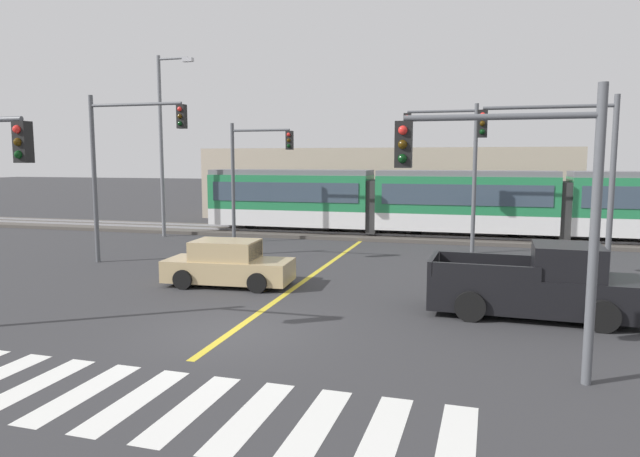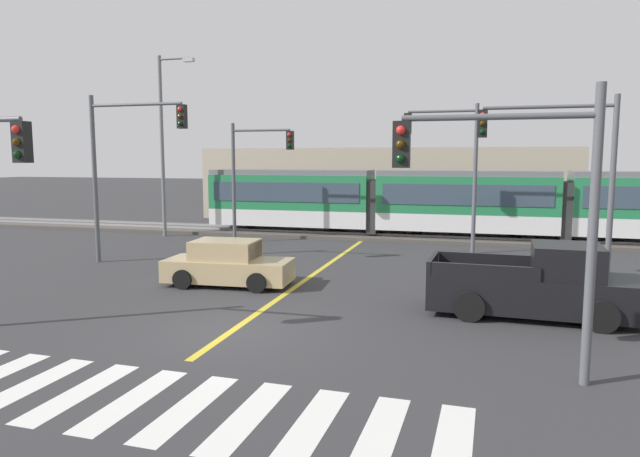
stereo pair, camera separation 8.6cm
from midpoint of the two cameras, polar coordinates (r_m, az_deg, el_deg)
The scene contains 23 objects.
ground_plane at distance 14.32m, azimuth -8.77°, elevation -10.19°, with size 200.00×200.00×0.00m, color #333335.
track_bed at distance 31.24m, azimuth 4.92°, elevation -0.63°, with size 120.00×4.00×0.18m, color #4C4742.
rail_near at distance 30.52m, azimuth 4.68°, elevation -0.54°, with size 120.00×0.08×0.10m, color #939399.
rail_far at distance 31.93m, azimuth 5.16°, elevation -0.22°, with size 120.00×0.08×0.10m, color #939399.
light_rail_tram at distance 30.52m, azimuth 14.43°, elevation 2.69°, with size 28.00×2.64×3.43m.
crosswalk_stripe_3 at distance 12.26m, azimuth -26.72°, elevation -13.82°, with size 0.56×2.80×0.01m, color silver.
crosswalk_stripe_4 at distance 11.57m, azimuth -22.64°, elevation -14.88°, with size 0.56×2.80×0.01m, color silver.
crosswalk_stripe_5 at distance 10.93m, azimuth -18.01°, elevation -15.97°, with size 0.56×2.80×0.01m, color silver.
crosswalk_stripe_6 at distance 10.38m, azimuth -12.80°, elevation -17.07°, with size 0.56×2.80×0.01m, color silver.
crosswalk_stripe_7 at distance 9.92m, azimuth -6.99°, elevation -18.13°, with size 0.56×2.80×0.01m, color silver.
crosswalk_stripe_8 at distance 9.56m, azimuth -0.60°, elevation -19.08°, with size 0.56×2.80×0.01m, color silver.
crosswalk_stripe_9 at distance 9.32m, azimuth 6.26°, elevation -19.84°, with size 0.56×2.80×0.01m, color silver.
crosswalk_stripe_10 at distance 9.21m, azimuth 13.45°, elevation -20.35°, with size 0.56×2.80×0.01m, color silver.
lane_centre_line at distance 20.64m, azimuth -0.79°, elevation -4.78°, with size 0.20×18.11×0.01m, color gold.
sedan_crossing at distance 19.31m, azimuth -9.05°, elevation -3.58°, with size 4.30×2.12×1.52m.
pickup_truck at distance 16.32m, azimuth 21.07°, elevation -5.39°, with size 5.47×2.39×1.98m.
traffic_light_mid_right at distance 19.95m, azimuth 23.39°, elevation 6.29°, with size 4.25×0.38×6.20m.
traffic_light_mid_left at distance 24.01m, azimuth -19.01°, elevation 7.20°, with size 4.25×0.38×6.72m.
traffic_light_far_right at distance 26.16m, azimuth 13.17°, elevation 7.12°, with size 3.25×0.38×6.61m.
traffic_light_near_right at distance 11.25m, azimuth 19.42°, elevation 3.62°, with size 3.75×0.38×5.55m.
traffic_light_far_left at distance 28.56m, azimuth -6.60°, elevation 6.40°, with size 3.25×0.38×5.97m.
street_lamp_west at distance 32.03m, azimuth -15.20°, elevation 8.86°, with size 2.11×0.28×9.63m.
building_backdrop_far at distance 40.56m, azimuth 6.56°, elevation 4.47°, with size 25.22×6.00×4.94m, color tan.
Camera 2 is at (5.74, -12.43, 4.20)m, focal length 32.00 mm.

